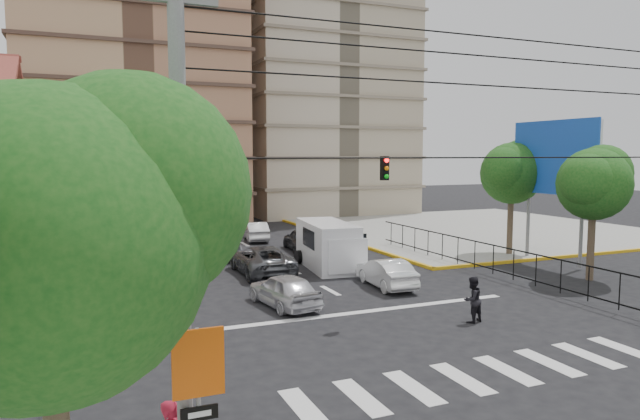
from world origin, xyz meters
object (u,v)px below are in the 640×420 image
van_right_lane (329,246)px  pedestrian_crosswalk (472,300)px  district_sign (199,380)px  van_left_lane (199,230)px  car_white_front_right (386,273)px  car_silver_front_left (284,290)px  traffic_light_nw (148,226)px

van_right_lane → pedestrian_crosswalk: bearing=-78.6°
district_sign → van_left_lane: size_ratio=0.67×
pedestrian_crosswalk → van_right_lane: bearing=-98.9°
district_sign → van_left_lane: 30.63m
van_right_lane → van_left_lane: size_ratio=1.23×
van_right_lane → car_white_front_right: 5.13m
car_silver_front_left → car_white_front_right: car_silver_front_left is taller
van_right_lane → car_white_front_right: van_right_lane is taller
district_sign → car_silver_front_left: size_ratio=0.77×
van_left_lane → pedestrian_crosswalk: bearing=-76.3°
district_sign → van_right_lane: size_ratio=0.54×
car_white_front_right → district_sign: bearing=54.1°
car_silver_front_left → pedestrian_crosswalk: pedestrian_crosswalk is taller
car_white_front_right → pedestrian_crosswalk: pedestrian_crosswalk is taller
traffic_light_nw → district_sign: bearing=-93.4°
traffic_light_nw → pedestrian_crosswalk: traffic_light_nw is taller
van_right_lane → car_silver_front_left: bearing=-120.2°
traffic_light_nw → car_silver_front_left: 7.14m
district_sign → pedestrian_crosswalk: size_ratio=1.84×
car_silver_front_left → district_sign: bearing=56.1°
van_right_lane → van_left_lane: 12.18m
van_right_lane → car_silver_front_left: (-4.92, -6.50, -0.53)m
car_silver_front_left → pedestrian_crosswalk: (5.79, -4.86, 0.16)m
district_sign → pedestrian_crosswalk: 14.03m
van_left_lane → car_white_front_right: van_left_lane is taller
car_silver_front_left → pedestrian_crosswalk: 7.56m
traffic_light_nw → car_white_front_right: size_ratio=1.06×
traffic_light_nw → van_left_lane: traffic_light_nw is taller
van_right_lane → pedestrian_crosswalk: (0.87, -11.36, -0.37)m
traffic_light_nw → pedestrian_crosswalk: 14.45m
car_white_front_right → pedestrian_crosswalk: bearing=95.2°
pedestrian_crosswalk → car_white_front_right: bearing=-102.0°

